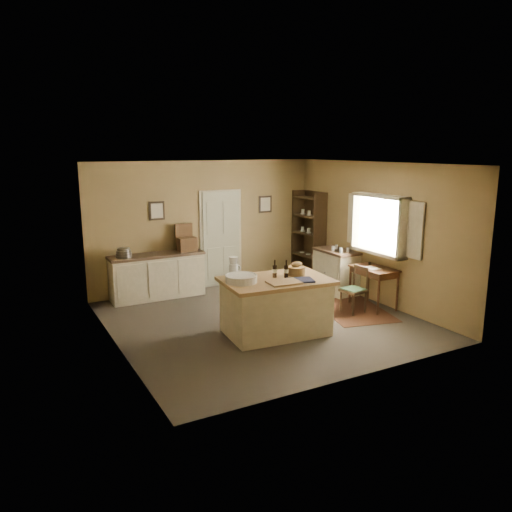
{
  "coord_description": "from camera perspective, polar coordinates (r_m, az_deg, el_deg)",
  "views": [
    {
      "loc": [
        -4.05,
        -7.22,
        2.95
      ],
      "look_at": [
        -0.09,
        0.08,
        1.15
      ],
      "focal_mm": 35.0,
      "sensor_mm": 36.0,
      "label": 1
    }
  ],
  "objects": [
    {
      "name": "wall_back",
      "position": [
        10.65,
        -5.81,
        3.53
      ],
      "size": [
        5.0,
        0.1,
        2.7
      ],
      "primitive_type": "cube",
      "color": "olive",
      "rests_on": "ground"
    },
    {
      "name": "window",
      "position": [
        9.65,
        14.07,
        3.53
      ],
      "size": [
        0.25,
        1.99,
        1.12
      ],
      "color": "beige",
      "rests_on": "ground"
    },
    {
      "name": "rug",
      "position": [
        9.47,
        11.08,
        -6.12
      ],
      "size": [
        1.45,
        1.82,
        0.01
      ],
      "primitive_type": "cube",
      "rotation": [
        0.0,
        0.0,
        -0.24
      ],
      "color": "#452311",
      "rests_on": "ground"
    },
    {
      "name": "ground",
      "position": [
        8.78,
        0.76,
        -7.38
      ],
      "size": [
        5.0,
        5.0,
        0.0
      ],
      "primitive_type": "plane",
      "color": "#50473D",
      "rests_on": "ground"
    },
    {
      "name": "ceiling",
      "position": [
        8.28,
        0.81,
        10.51
      ],
      "size": [
        5.0,
        5.0,
        0.0
      ],
      "primitive_type": "plane",
      "color": "silver",
      "rests_on": "wall_back"
    },
    {
      "name": "wall_front",
      "position": [
        6.42,
        11.76,
        -2.46
      ],
      "size": [
        5.0,
        0.1,
        2.7
      ],
      "primitive_type": "cube",
      "color": "olive",
      "rests_on": "ground"
    },
    {
      "name": "sideboard",
      "position": [
        10.15,
        -11.17,
        -2.07
      ],
      "size": [
        1.88,
        0.54,
        1.18
      ],
      "color": "beige",
      "rests_on": "ground"
    },
    {
      "name": "work_island",
      "position": [
        8.07,
        2.22,
        -5.58
      ],
      "size": [
        1.78,
        1.24,
        1.2
      ],
      "rotation": [
        0.0,
        0.0,
        -0.09
      ],
      "color": "beige",
      "rests_on": "ground"
    },
    {
      "name": "shelving_unit",
      "position": [
        11.39,
        6.21,
        2.32
      ],
      "size": [
        0.34,
        0.9,
        2.01
      ],
      "color": "black",
      "rests_on": "ground"
    },
    {
      "name": "door",
      "position": [
        10.81,
        -4.0,
        2.11
      ],
      "size": [
        0.97,
        0.06,
        2.11
      ],
      "primitive_type": "cube",
      "color": "#A4A488",
      "rests_on": "ground"
    },
    {
      "name": "wall_right",
      "position": [
        9.87,
        13.56,
        2.57
      ],
      "size": [
        0.1,
        5.0,
        2.7
      ],
      "primitive_type": "cube",
      "color": "olive",
      "rests_on": "ground"
    },
    {
      "name": "framed_prints",
      "position": [
        10.66,
        -4.81,
        5.57
      ],
      "size": [
        2.82,
        0.02,
        0.38
      ],
      "color": "black",
      "rests_on": "ground"
    },
    {
      "name": "wall_left",
      "position": [
        7.55,
        -16.0,
        -0.47
      ],
      "size": [
        0.1,
        5.0,
        2.7
      ],
      "primitive_type": "cube",
      "color": "olive",
      "rests_on": "ground"
    },
    {
      "name": "desk_chair",
      "position": [
        9.26,
        11.07,
        -3.89
      ],
      "size": [
        0.44,
        0.44,
        0.83
      ],
      "primitive_type": null,
      "rotation": [
        0.0,
        0.0,
        0.13
      ],
      "color": "black",
      "rests_on": "ground"
    },
    {
      "name": "writing_desk",
      "position": [
        9.58,
        13.32,
        -1.89
      ],
      "size": [
        0.54,
        0.88,
        0.82
      ],
      "color": "#311A0E",
      "rests_on": "ground"
    },
    {
      "name": "right_cabinet",
      "position": [
        10.48,
        9.13,
        -1.68
      ],
      "size": [
        0.55,
        0.98,
        0.99
      ],
      "color": "beige",
      "rests_on": "ground"
    }
  ]
}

